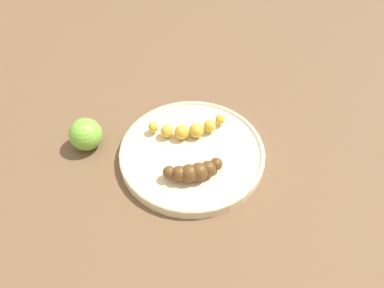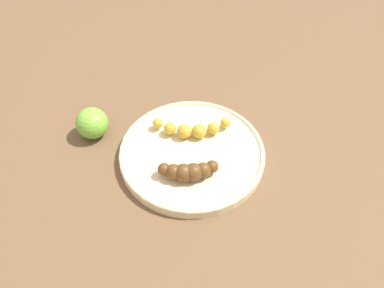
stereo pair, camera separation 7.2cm
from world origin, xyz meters
name	(u,v)px [view 2 (the right image)]	position (x,y,z in m)	size (l,w,h in m)	color
ground_plane	(192,156)	(0.00, 0.00, 0.00)	(2.40, 2.40, 0.00)	brown
fruit_bowl	(192,152)	(0.00, 0.00, 0.01)	(0.30, 0.30, 0.02)	beige
banana_overripe	(188,171)	(0.07, -0.02, 0.04)	(0.04, 0.12, 0.04)	#593819
banana_spotted	(192,129)	(-0.05, 0.01, 0.03)	(0.06, 0.16, 0.03)	gold
apple_green	(92,123)	(-0.09, -0.20, 0.03)	(0.07, 0.07, 0.07)	#72B238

